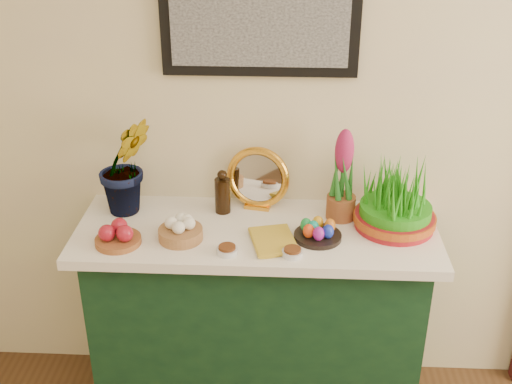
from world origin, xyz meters
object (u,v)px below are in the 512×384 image
Objects in this scene: sideboard at (257,323)px; hyacinth_green at (124,150)px; wheatgrass_sabzeh at (396,201)px; mirror at (258,179)px; book at (253,242)px.

sideboard is 2.45× the size of hyacinth_green.
wheatgrass_sabzeh is at bearing 3.59° from sideboard.
wheatgrass_sabzeh is (1.05, -0.08, -0.15)m from hyacinth_green.
mirror is (-0.00, 0.18, 0.59)m from sideboard.
book is 0.65× the size of wheatgrass_sabzeh.
book is (-0.00, -0.31, -0.11)m from mirror.
sideboard is 0.50m from book.
book reaches higher than sideboard.
wheatgrass_sabzeh reaches higher than book.
wheatgrass_sabzeh is (0.53, 0.03, 0.58)m from sideboard.
book is at bearing -90.64° from mirror.
hyacinth_green is 0.62m from book.
hyacinth_green is 0.54m from mirror.
sideboard is 4.89× the size of mirror.
hyacinth_green is 2.00× the size of mirror.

